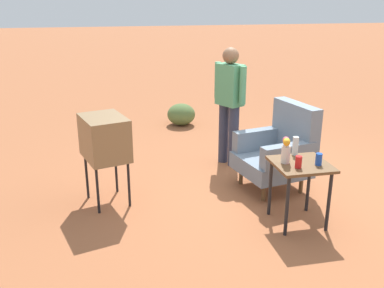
# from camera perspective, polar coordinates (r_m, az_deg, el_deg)

# --- Properties ---
(ground_plane) EXTENTS (60.00, 60.00, 0.00)m
(ground_plane) POSITION_cam_1_polar(r_m,az_deg,el_deg) (5.64, 11.10, -5.45)
(ground_plane) COLOR #A05B38
(armchair) EXTENTS (0.91, 0.92, 1.06)m
(armchair) POSITION_cam_1_polar(r_m,az_deg,el_deg) (5.44, 11.31, -0.73)
(armchair) COLOR brown
(armchair) RESTS_ON ground
(side_table) EXTENTS (0.56, 0.56, 0.68)m
(side_table) POSITION_cam_1_polar(r_m,az_deg,el_deg) (4.61, 13.97, -3.62)
(side_table) COLOR black
(side_table) RESTS_ON ground
(tv_on_stand) EXTENTS (0.70, 0.59, 1.03)m
(tv_on_stand) POSITION_cam_1_polar(r_m,az_deg,el_deg) (4.95, -11.33, 0.75)
(tv_on_stand) COLOR black
(tv_on_stand) RESTS_ON ground
(person_standing) EXTENTS (0.51, 0.36, 1.64)m
(person_standing) POSITION_cam_1_polar(r_m,az_deg,el_deg) (6.02, 4.92, 5.84)
(person_standing) COLOR #2D3347
(person_standing) RESTS_ON ground
(soda_can_red) EXTENTS (0.07, 0.07, 0.12)m
(soda_can_red) POSITION_cam_1_polar(r_m,az_deg,el_deg) (4.42, 13.74, -2.30)
(soda_can_red) COLOR red
(soda_can_red) RESTS_ON side_table
(bottle_short_clear) EXTENTS (0.06, 0.06, 0.20)m
(bottle_short_clear) POSITION_cam_1_polar(r_m,az_deg,el_deg) (4.76, 13.35, -0.25)
(bottle_short_clear) COLOR silver
(bottle_short_clear) RESTS_ON side_table
(soda_can_blue) EXTENTS (0.07, 0.07, 0.12)m
(soda_can_blue) POSITION_cam_1_polar(r_m,az_deg,el_deg) (4.55, 16.23, -1.92)
(soda_can_blue) COLOR blue
(soda_can_blue) RESTS_ON side_table
(flower_vase) EXTENTS (0.15, 0.10, 0.27)m
(flower_vase) POSITION_cam_1_polar(r_m,az_deg,el_deg) (4.49, 12.18, -0.65)
(flower_vase) COLOR silver
(flower_vase) RESTS_ON side_table
(shrub_near) EXTENTS (0.51, 0.51, 0.40)m
(shrub_near) POSITION_cam_1_polar(r_m,az_deg,el_deg) (8.08, -1.42, 3.89)
(shrub_near) COLOR #516B38
(shrub_near) RESTS_ON ground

